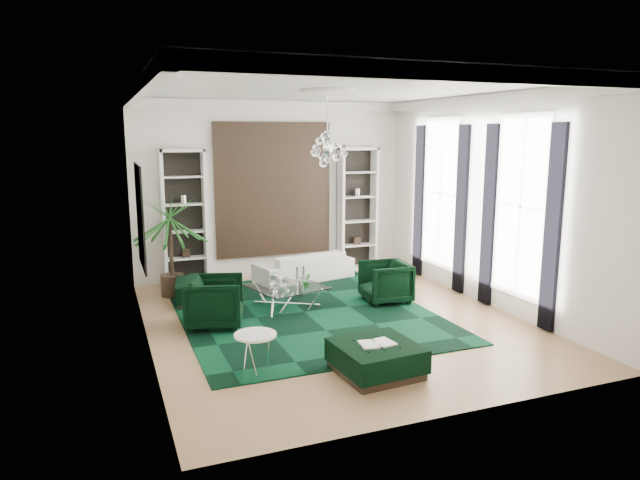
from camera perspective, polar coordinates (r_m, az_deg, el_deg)
name	(u,v)px	position (r m, az deg, el deg)	size (l,w,h in m)	color
floor	(334,321)	(9.69, 1.41, -8.14)	(6.00, 7.00, 0.02)	tan
ceiling	(335,87)	(9.21, 1.52, 15.01)	(6.00, 7.00, 0.02)	white
wall_back	(273,189)	(12.55, -4.75, 5.06)	(6.00, 0.02, 3.80)	white
wall_front	(462,249)	(6.21, 14.06, -0.87)	(6.00, 0.02, 3.80)	white
wall_left	(141,219)	(8.57, -17.46, 2.05)	(0.02, 7.00, 3.80)	white
wall_right	(488,201)	(10.77, 16.43, 3.76)	(0.02, 7.00, 3.80)	white
crown_molding	(335,95)	(9.20, 1.52, 14.32)	(6.00, 7.00, 0.18)	white
ceiling_medallion	(328,91)	(9.48, 0.80, 14.64)	(0.90, 0.90, 0.05)	white
tapestry	(273,190)	(12.50, -4.69, 5.04)	(2.50, 0.06, 2.80)	black
shelving_left	(184,218)	(12.00, -13.40, 2.15)	(0.90, 0.38, 2.80)	white
shelving_right	(357,209)	(13.11, 3.74, 3.11)	(0.90, 0.38, 2.80)	white
painting	(141,216)	(9.17, -17.46, 2.26)	(0.04, 1.30, 1.60)	black
window_near	(521,207)	(10.07, 19.46, 3.14)	(0.03, 1.10, 2.90)	white
curtain_near_a	(553,229)	(9.51, 22.25, 1.02)	(0.07, 0.30, 3.25)	black
curtain_near_b	(489,216)	(10.68, 16.52, 2.34)	(0.07, 0.30, 3.25)	black
window_far	(441,193)	(11.98, 11.99, 4.60)	(0.03, 1.10, 2.90)	white
curtain_far_a	(461,210)	(11.35, 13.94, 2.93)	(0.07, 0.30, 3.25)	black
curtain_far_b	(419,201)	(12.64, 9.88, 3.84)	(0.07, 0.30, 3.25)	black
rug	(304,312)	(10.09, -1.58, -7.24)	(4.20, 5.00, 0.02)	black
sofa	(304,266)	(12.22, -1.61, -2.63)	(2.11, 0.83, 0.62)	white
armchair_left	(215,302)	(9.46, -10.46, -6.10)	(0.88, 0.90, 0.82)	black
armchair_right	(385,282)	(10.70, 6.56, -4.20)	(0.81, 0.84, 0.76)	black
coffee_table	(287,297)	(10.36, -3.33, -5.68)	(1.17, 1.17, 0.40)	white
ottoman_side	(202,291)	(10.87, -11.69, -5.06)	(0.95, 0.95, 0.42)	black
ottoman_front	(376,359)	(7.64, 5.65, -11.74)	(1.02, 1.02, 0.41)	black
book	(377,343)	(7.56, 5.68, -10.20)	(0.46, 0.31, 0.03)	white
side_table	(256,354)	(7.63, -6.44, -11.28)	(0.55, 0.55, 0.53)	white
palm	(170,233)	(11.24, -14.75, 0.71)	(1.55, 1.55, 2.48)	#206323
chandelier	(327,149)	(9.57, 0.74, 9.09)	(0.72, 0.72, 0.65)	white
table_plant	(307,281)	(10.14, -1.34, -4.08)	(0.14, 0.12, 0.26)	#206323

